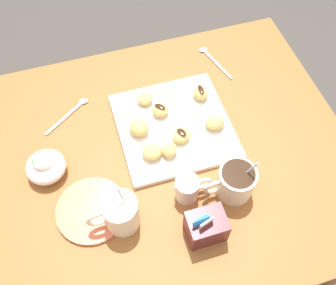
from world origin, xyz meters
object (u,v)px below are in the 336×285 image
at_px(beignet_0, 181,136).
at_px(beignet_7, 169,150).
at_px(beignet_2, 215,123).
at_px(beignet_4, 200,93).
at_px(cream_pitcher_white, 188,188).
at_px(sugar_caddy, 206,226).
at_px(beignet_5, 160,110).
at_px(beignet_3, 139,128).
at_px(beignet_6, 146,98).
at_px(beignet_1, 152,150).
at_px(dining_table, 163,177).
at_px(coffee_mug_cream_right, 120,213).
at_px(ice_cream_bowl, 45,166).
at_px(coffee_mug_cream_left, 235,181).
at_px(saucer_coral_left, 92,210).
at_px(pastry_plate_square, 174,126).

distance_m(beignet_0, beignet_7, 0.06).
xyz_separation_m(beignet_2, beignet_4, (0.00, -0.11, -0.00)).
bearing_deg(cream_pitcher_white, beignet_0, -102.51).
distance_m(sugar_caddy, beignet_5, 0.36).
relative_size(beignet_3, beignet_6, 1.22).
height_order(beignet_1, beignet_2, same).
height_order(beignet_3, beignet_6, beignet_3).
bearing_deg(beignet_7, beignet_6, -86.09).
xyz_separation_m(dining_table, coffee_mug_cream_right, (0.15, 0.15, 0.18)).
bearing_deg(beignet_2, beignet_3, -11.95).
distance_m(ice_cream_bowl, beignet_2, 0.47).
distance_m(coffee_mug_cream_left, beignet_1, 0.23).
xyz_separation_m(coffee_mug_cream_left, beignet_1, (0.17, -0.16, -0.02)).
distance_m(saucer_coral_left, beignet_3, 0.25).
distance_m(coffee_mug_cream_left, beignet_3, 0.30).
bearing_deg(beignet_4, pastry_plate_square, 34.83).
bearing_deg(ice_cream_bowl, sugar_caddy, 140.99).
bearing_deg(dining_table, beignet_5, -103.68).
xyz_separation_m(dining_table, beignet_6, (-0.00, -0.18, 0.16)).
height_order(dining_table, beignet_2, beignet_2).
bearing_deg(beignet_1, cream_pitcher_white, 112.62).
relative_size(coffee_mug_cream_right, cream_pitcher_white, 1.47).
bearing_deg(beignet_2, beignet_4, -88.13).
relative_size(ice_cream_bowl, beignet_3, 1.87).
height_order(sugar_caddy, beignet_0, sugar_caddy).
height_order(ice_cream_bowl, beignet_5, ice_cream_bowl).
bearing_deg(dining_table, sugar_caddy, 98.73).
distance_m(pastry_plate_square, beignet_1, 0.11).
bearing_deg(beignet_6, beignet_5, 116.14).
bearing_deg(sugar_caddy, cream_pitcher_white, -85.21).
height_order(beignet_4, beignet_6, beignet_4).
distance_m(coffee_mug_cream_right, beignet_7, 0.22).
bearing_deg(beignet_2, ice_cream_bowl, 0.07).
relative_size(pastry_plate_square, beignet_6, 6.81).
height_order(dining_table, beignet_5, beignet_5).
height_order(coffee_mug_cream_left, cream_pitcher_white, coffee_mug_cream_left).
distance_m(dining_table, beignet_2, 0.23).
height_order(cream_pitcher_white, beignet_4, cream_pitcher_white).
bearing_deg(sugar_caddy, pastry_plate_square, -93.69).
distance_m(ice_cream_bowl, beignet_1, 0.28).
distance_m(dining_table, sugar_caddy, 0.29).
height_order(ice_cream_bowl, beignet_6, ice_cream_bowl).
xyz_separation_m(dining_table, sugar_caddy, (-0.04, 0.24, 0.17)).
xyz_separation_m(cream_pitcher_white, sugar_caddy, (-0.01, 0.11, 0.00)).
distance_m(saucer_coral_left, beignet_6, 0.36).
height_order(beignet_0, beignet_3, beignet_3).
bearing_deg(saucer_coral_left, ice_cream_bowl, -57.74).
height_order(coffee_mug_cream_left, beignet_5, coffee_mug_cream_left).
distance_m(ice_cream_bowl, beignet_6, 0.34).
bearing_deg(beignet_2, coffee_mug_cream_right, 31.40).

